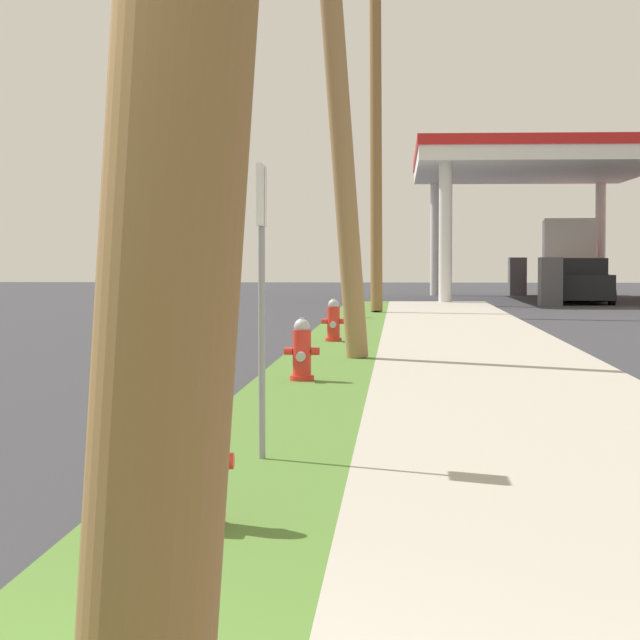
{
  "coord_description": "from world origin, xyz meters",
  "views": [
    {
      "loc": [
        1.74,
        -3.28,
        1.57
      ],
      "look_at": [
        0.57,
        15.61,
        0.66
      ],
      "focal_mm": 72.27,
      "sensor_mm": 36.0,
      "label": 1
    }
  ],
  "objects_px": {
    "fire_hydrant_nearest": "(195,465)",
    "utility_pole_background": "(376,122)",
    "fire_hydrant_fourth": "(350,304)",
    "utility_pole_midground": "(331,3)",
    "truck_red_at_forecourt": "(568,260)",
    "fire_hydrant_second": "(302,353)",
    "street_sign_post": "(262,249)",
    "fire_hydrant_third": "(333,323)",
    "car_tan_by_near_pump": "(572,281)",
    "car_black_by_far_pump": "(580,283)"
  },
  "relations": [
    {
      "from": "fire_hydrant_nearest",
      "to": "utility_pole_midground",
      "type": "height_order",
      "value": "utility_pole_midground"
    },
    {
      "from": "fire_hydrant_third",
      "to": "car_black_by_far_pump",
      "type": "height_order",
      "value": "car_black_by_far_pump"
    },
    {
      "from": "truck_red_at_forecourt",
      "to": "fire_hydrant_second",
      "type": "bearing_deg",
      "value": -101.97
    },
    {
      "from": "fire_hydrant_nearest",
      "to": "truck_red_at_forecourt",
      "type": "distance_m",
      "value": 46.39
    },
    {
      "from": "car_tan_by_near_pump",
      "to": "fire_hydrant_third",
      "type": "bearing_deg",
      "value": -106.15
    },
    {
      "from": "fire_hydrant_fourth",
      "to": "utility_pole_midground",
      "type": "relative_size",
      "value": 0.07
    },
    {
      "from": "utility_pole_background",
      "to": "car_black_by_far_pump",
      "type": "xyz_separation_m",
      "value": [
        6.91,
        9.84,
        -4.57
      ]
    },
    {
      "from": "utility_pole_midground",
      "to": "fire_hydrant_fourth",
      "type": "bearing_deg",
      "value": 90.98
    },
    {
      "from": "fire_hydrant_nearest",
      "to": "fire_hydrant_second",
      "type": "relative_size",
      "value": 1.0
    },
    {
      "from": "fire_hydrant_fourth",
      "to": "car_black_by_far_pump",
      "type": "distance_m",
      "value": 15.61
    },
    {
      "from": "fire_hydrant_fourth",
      "to": "truck_red_at_forecourt",
      "type": "xyz_separation_m",
      "value": [
        7.99,
        21.17,
        1.04
      ]
    },
    {
      "from": "car_tan_by_near_pump",
      "to": "car_black_by_far_pump",
      "type": "xyz_separation_m",
      "value": [
        -0.21,
        -3.5,
        0.0
      ]
    },
    {
      "from": "street_sign_post",
      "to": "car_black_by_far_pump",
      "type": "bearing_deg",
      "value": 78.6
    },
    {
      "from": "fire_hydrant_nearest",
      "to": "fire_hydrant_third",
      "type": "bearing_deg",
      "value": 90.15
    },
    {
      "from": "fire_hydrant_third",
      "to": "street_sign_post",
      "type": "distance_m",
      "value": 13.22
    },
    {
      "from": "street_sign_post",
      "to": "fire_hydrant_third",
      "type": "bearing_deg",
      "value": 90.68
    },
    {
      "from": "car_black_by_far_pump",
      "to": "truck_red_at_forecourt",
      "type": "relative_size",
      "value": 0.69
    },
    {
      "from": "utility_pole_background",
      "to": "car_tan_by_near_pump",
      "type": "xyz_separation_m",
      "value": [
        7.12,
        13.34,
        -4.57
      ]
    },
    {
      "from": "car_tan_by_near_pump",
      "to": "car_black_by_far_pump",
      "type": "height_order",
      "value": "same"
    },
    {
      "from": "fire_hydrant_fourth",
      "to": "truck_red_at_forecourt",
      "type": "distance_m",
      "value": 22.65
    },
    {
      "from": "fire_hydrant_second",
      "to": "fire_hydrant_third",
      "type": "xyz_separation_m",
      "value": [
        0.0,
        7.23,
        0.0
      ]
    },
    {
      "from": "fire_hydrant_second",
      "to": "fire_hydrant_fourth",
      "type": "relative_size",
      "value": 1.0
    },
    {
      "from": "street_sign_post",
      "to": "car_tan_by_near_pump",
      "type": "relative_size",
      "value": 0.46
    },
    {
      "from": "fire_hydrant_fourth",
      "to": "utility_pole_background",
      "type": "distance_m",
      "value": 6.23
    },
    {
      "from": "fire_hydrant_nearest",
      "to": "fire_hydrant_fourth",
      "type": "bearing_deg",
      "value": 90.21
    },
    {
      "from": "truck_red_at_forecourt",
      "to": "street_sign_post",
      "type": "bearing_deg",
      "value": -100.17
    },
    {
      "from": "utility_pole_midground",
      "to": "car_tan_by_near_pump",
      "type": "relative_size",
      "value": 2.18
    },
    {
      "from": "fire_hydrant_second",
      "to": "street_sign_post",
      "type": "relative_size",
      "value": 0.35
    },
    {
      "from": "fire_hydrant_fourth",
      "to": "utility_pole_midground",
      "type": "height_order",
      "value": "utility_pole_midground"
    },
    {
      "from": "car_black_by_far_pump",
      "to": "truck_red_at_forecourt",
      "type": "distance_m",
      "value": 7.51
    },
    {
      "from": "utility_pole_background",
      "to": "car_black_by_far_pump",
      "type": "distance_m",
      "value": 12.86
    },
    {
      "from": "fire_hydrant_third",
      "to": "utility_pole_midground",
      "type": "distance_m",
      "value": 6.19
    },
    {
      "from": "street_sign_post",
      "to": "truck_red_at_forecourt",
      "type": "bearing_deg",
      "value": 79.83
    },
    {
      "from": "fire_hydrant_second",
      "to": "truck_red_at_forecourt",
      "type": "height_order",
      "value": "truck_red_at_forecourt"
    },
    {
      "from": "fire_hydrant_nearest",
      "to": "utility_pole_background",
      "type": "xyz_separation_m",
      "value": [
        0.45,
        28.42,
        4.84
      ]
    },
    {
      "from": "utility_pole_midground",
      "to": "car_tan_by_near_pump",
      "type": "xyz_separation_m",
      "value": [
        7.44,
        30.25,
        -4.47
      ]
    },
    {
      "from": "fire_hydrant_nearest",
      "to": "car_black_by_far_pump",
      "type": "relative_size",
      "value": 0.16
    },
    {
      "from": "utility_pole_background",
      "to": "street_sign_post",
      "type": "height_order",
      "value": "utility_pole_background"
    },
    {
      "from": "utility_pole_midground",
      "to": "utility_pole_background",
      "type": "height_order",
      "value": "utility_pole_background"
    },
    {
      "from": "fire_hydrant_second",
      "to": "street_sign_post",
      "type": "bearing_deg",
      "value": -88.44
    },
    {
      "from": "utility_pole_background",
      "to": "fire_hydrant_second",
      "type": "bearing_deg",
      "value": -91.41
    },
    {
      "from": "fire_hydrant_third",
      "to": "street_sign_post",
      "type": "bearing_deg",
      "value": -89.32
    },
    {
      "from": "car_black_by_far_pump",
      "to": "truck_red_at_forecourt",
      "type": "height_order",
      "value": "truck_red_at_forecourt"
    },
    {
      "from": "fire_hydrant_fourth",
      "to": "truck_red_at_forecourt",
      "type": "relative_size",
      "value": 0.11
    },
    {
      "from": "utility_pole_midground",
      "to": "fire_hydrant_second",
      "type": "bearing_deg",
      "value": -93.08
    },
    {
      "from": "fire_hydrant_second",
      "to": "car_tan_by_near_pump",
      "type": "bearing_deg",
      "value": 77.2
    },
    {
      "from": "fire_hydrant_nearest",
      "to": "fire_hydrant_second",
      "type": "distance_m",
      "value": 8.25
    },
    {
      "from": "fire_hydrant_second",
      "to": "fire_hydrant_fourth",
      "type": "xyz_separation_m",
      "value": [
        -0.05,
        16.29,
        0.0
      ]
    },
    {
      "from": "fire_hydrant_nearest",
      "to": "car_black_by_far_pump",
      "type": "height_order",
      "value": "car_black_by_far_pump"
    },
    {
      "from": "car_tan_by_near_pump",
      "to": "fire_hydrant_nearest",
      "type": "bearing_deg",
      "value": -100.28
    }
  ]
}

